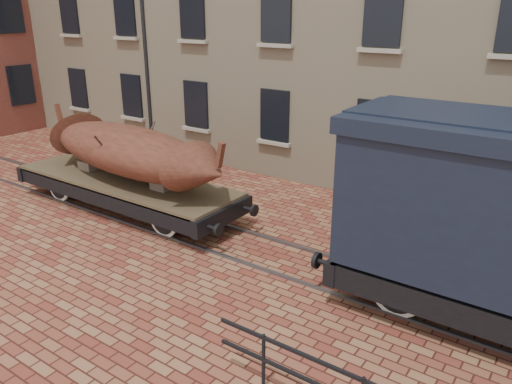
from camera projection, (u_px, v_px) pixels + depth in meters
The scene contains 4 objects.
ground at pixel (249, 248), 12.31m from camera, with size 90.00×90.00×0.00m, color maroon.
rail_track at pixel (249, 247), 12.30m from camera, with size 30.00×1.52×0.06m.
flatcar_wagon at pixel (125, 185), 14.42m from camera, with size 8.20×2.23×1.24m.
iron_boat at pixel (128, 150), 13.90m from camera, with size 7.49×2.71×1.76m.
Camera 1 is at (6.48, -8.97, 5.58)m, focal length 35.00 mm.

